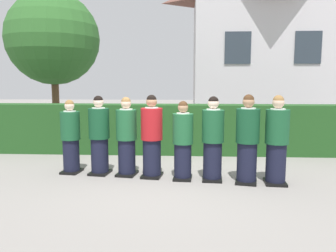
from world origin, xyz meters
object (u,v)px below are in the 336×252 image
object	(u,v)px
student_front_row_7	(277,142)
student_front_row_6	(247,141)
student_front_row_2	(127,138)
student_front_row_5	(213,141)
student_in_red_blazer	(152,138)
student_front_row_1	(99,137)
student_front_row_4	(183,142)
student_front_row_0	(71,138)

from	to	relation	value
student_front_row_7	student_front_row_6	bearing A→B (deg)	176.37
student_front_row_2	student_front_row_5	bearing A→B (deg)	-8.60
student_in_red_blazer	student_front_row_5	xyz separation A→B (m)	(1.21, -0.16, -0.01)
student_front_row_7	student_in_red_blazer	bearing A→B (deg)	171.88
student_front_row_5	student_in_red_blazer	bearing A→B (deg)	172.27
student_front_row_1	student_front_row_6	xyz separation A→B (m)	(2.95, -0.47, 0.02)
student_front_row_2	student_front_row_7	size ratio (longest dim) A/B	0.96
student_front_row_5	student_front_row_6	distance (m)	0.65
student_front_row_5	student_front_row_2	bearing A→B (deg)	171.40
student_front_row_6	student_front_row_2	bearing A→B (deg)	170.33
student_front_row_4	student_front_row_6	size ratio (longest dim) A/B	0.92
student_in_red_blazer	student_front_row_4	world-z (taller)	student_in_red_blazer
student_in_red_blazer	student_front_row_7	bearing A→B (deg)	-8.12
student_front_row_1	student_front_row_2	bearing A→B (deg)	-6.05
student_front_row_5	student_front_row_7	world-z (taller)	student_front_row_7
student_in_red_blazer	student_front_row_7	world-z (taller)	student_front_row_7
student_front_row_0	student_front_row_2	world-z (taller)	student_front_row_2
student_front_row_0	student_front_row_1	world-z (taller)	student_front_row_1
student_front_row_6	student_front_row_7	bearing A→B (deg)	-3.63
student_front_row_7	student_front_row_2	bearing A→B (deg)	171.43
student_front_row_1	student_front_row_7	size ratio (longest dim) A/B	0.98
student_in_red_blazer	student_front_row_4	bearing A→B (deg)	-11.79
student_front_row_7	student_front_row_4	bearing A→B (deg)	173.20
student_front_row_6	student_front_row_7	xyz separation A→B (m)	(0.54, -0.03, -0.01)
student_front_row_2	student_front_row_6	size ratio (longest dim) A/B	0.96
student_front_row_0	student_front_row_4	size ratio (longest dim) A/B	1.00
student_front_row_2	student_front_row_1	bearing A→B (deg)	173.95
student_front_row_4	student_front_row_5	xyz separation A→B (m)	(0.58, -0.03, 0.05)
student_front_row_0	student_front_row_2	distance (m)	1.22
student_front_row_4	student_front_row_1	bearing A→B (deg)	170.48
student_front_row_6	student_front_row_1	bearing A→B (deg)	171.03
student_front_row_2	student_front_row_7	world-z (taller)	student_front_row_7
student_front_row_1	student_front_row_7	distance (m)	3.53
student_front_row_5	student_front_row_7	xyz separation A→B (m)	(1.18, -0.18, 0.02)
student_front_row_1	student_front_row_6	size ratio (longest dim) A/B	0.97
student_front_row_1	student_front_row_2	xyz separation A→B (m)	(0.58, -0.06, -0.01)
student_front_row_2	student_in_red_blazer	bearing A→B (deg)	-10.57
student_in_red_blazer	student_front_row_6	bearing A→B (deg)	-9.41
student_front_row_0	student_front_row_5	world-z (taller)	student_front_row_5
student_front_row_4	student_front_row_7	bearing A→B (deg)	-6.80
student_front_row_1	student_in_red_blazer	world-z (taller)	student_in_red_blazer
student_front_row_1	student_front_row_6	bearing A→B (deg)	-8.97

